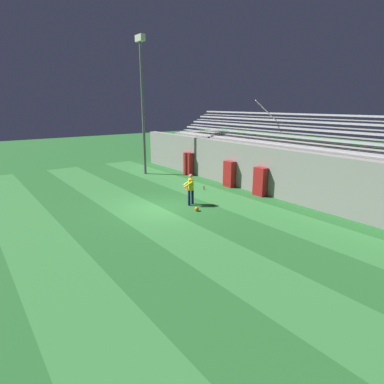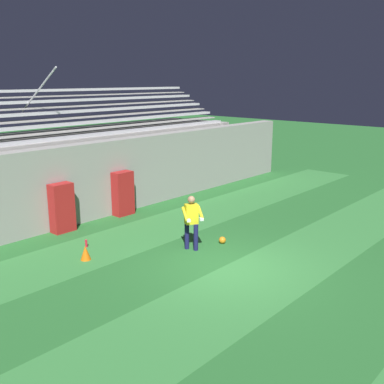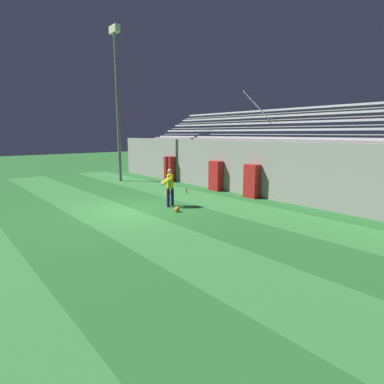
{
  "view_description": "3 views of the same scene",
  "coord_description": "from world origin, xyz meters",
  "px_view_note": "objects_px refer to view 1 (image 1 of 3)",
  "views": [
    {
      "loc": [
        13.5,
        -8.01,
        5.19
      ],
      "look_at": [
        1.39,
        0.95,
        1.04
      ],
      "focal_mm": 30.0,
      "sensor_mm": 36.0,
      "label": 1
    },
    {
      "loc": [
        -9.07,
        -6.92,
        5.01
      ],
      "look_at": [
        1.8,
        2.9,
        1.31
      ],
      "focal_mm": 42.0,
      "sensor_mm": 36.0,
      "label": 2
    },
    {
      "loc": [
        11.68,
        -6.36,
        3.18
      ],
      "look_at": [
        1.57,
        1.88,
        0.79
      ],
      "focal_mm": 30.0,
      "sensor_mm": 36.0,
      "label": 3
    }
  ],
  "objects_px": {
    "padding_pillar_gate_left": "(229,174)",
    "soccer_ball": "(197,209)",
    "traffic_cone": "(188,186)",
    "padding_pillar_gate_right": "(260,182)",
    "floodlight_pole": "(142,92)",
    "goalkeeper": "(191,187)",
    "water_bottle": "(204,188)",
    "padding_pillar_far_left": "(189,164)"
  },
  "relations": [
    {
      "from": "padding_pillar_gate_left",
      "to": "traffic_cone",
      "type": "bearing_deg",
      "value": -109.69
    },
    {
      "from": "goalkeeper",
      "to": "soccer_ball",
      "type": "xyz_separation_m",
      "value": [
        1.03,
        -0.37,
        -0.84
      ]
    },
    {
      "from": "floodlight_pole",
      "to": "goalkeeper",
      "type": "bearing_deg",
      "value": -12.46
    },
    {
      "from": "padding_pillar_gate_left",
      "to": "padding_pillar_far_left",
      "type": "distance_m",
      "value": 4.49
    },
    {
      "from": "floodlight_pole",
      "to": "water_bottle",
      "type": "xyz_separation_m",
      "value": [
        6.39,
        0.66,
        -5.91
      ]
    },
    {
      "from": "padding_pillar_far_left",
      "to": "floodlight_pole",
      "type": "relative_size",
      "value": 0.17
    },
    {
      "from": "padding_pillar_gate_left",
      "to": "padding_pillar_gate_right",
      "type": "bearing_deg",
      "value": 0.0
    },
    {
      "from": "padding_pillar_gate_right",
      "to": "padding_pillar_far_left",
      "type": "relative_size",
      "value": 1.0
    },
    {
      "from": "water_bottle",
      "to": "soccer_ball",
      "type": "bearing_deg",
      "value": -43.5
    },
    {
      "from": "padding_pillar_gate_left",
      "to": "water_bottle",
      "type": "xyz_separation_m",
      "value": [
        -0.35,
        -1.81,
        -0.71
      ]
    },
    {
      "from": "padding_pillar_gate_right",
      "to": "floodlight_pole",
      "type": "xyz_separation_m",
      "value": [
        -9.36,
        -2.48,
        5.2
      ]
    },
    {
      "from": "goalkeeper",
      "to": "traffic_cone",
      "type": "bearing_deg",
      "value": 146.69
    },
    {
      "from": "padding_pillar_gate_left",
      "to": "goalkeeper",
      "type": "height_order",
      "value": "goalkeeper"
    },
    {
      "from": "padding_pillar_gate_right",
      "to": "traffic_cone",
      "type": "bearing_deg",
      "value": -143.54
    },
    {
      "from": "traffic_cone",
      "to": "goalkeeper",
      "type": "bearing_deg",
      "value": -33.31
    },
    {
      "from": "traffic_cone",
      "to": "water_bottle",
      "type": "xyz_separation_m",
      "value": [
        0.59,
        0.81,
        -0.09
      ]
    },
    {
      "from": "padding_pillar_gate_left",
      "to": "goalkeeper",
      "type": "relative_size",
      "value": 0.99
    },
    {
      "from": "water_bottle",
      "to": "padding_pillar_gate_left",
      "type": "bearing_deg",
      "value": 79.03
    },
    {
      "from": "padding_pillar_far_left",
      "to": "water_bottle",
      "type": "bearing_deg",
      "value": -23.67
    },
    {
      "from": "padding_pillar_far_left",
      "to": "padding_pillar_gate_right",
      "type": "bearing_deg",
      "value": 0.0
    },
    {
      "from": "padding_pillar_gate_right",
      "to": "traffic_cone",
      "type": "relative_size",
      "value": 3.95
    },
    {
      "from": "floodlight_pole",
      "to": "soccer_ball",
      "type": "distance_m",
      "value": 11.36
    },
    {
      "from": "floodlight_pole",
      "to": "water_bottle",
      "type": "height_order",
      "value": "floodlight_pole"
    },
    {
      "from": "padding_pillar_gate_left",
      "to": "water_bottle",
      "type": "height_order",
      "value": "padding_pillar_gate_left"
    },
    {
      "from": "padding_pillar_gate_left",
      "to": "floodlight_pole",
      "type": "bearing_deg",
      "value": -159.83
    },
    {
      "from": "traffic_cone",
      "to": "water_bottle",
      "type": "bearing_deg",
      "value": 54.08
    },
    {
      "from": "padding_pillar_gate_right",
      "to": "floodlight_pole",
      "type": "bearing_deg",
      "value": -165.17
    },
    {
      "from": "goalkeeper",
      "to": "water_bottle",
      "type": "xyz_separation_m",
      "value": [
        -2.02,
        2.52,
        -0.83
      ]
    },
    {
      "from": "padding_pillar_far_left",
      "to": "water_bottle",
      "type": "distance_m",
      "value": 4.57
    },
    {
      "from": "padding_pillar_gate_right",
      "to": "floodlight_pole",
      "type": "distance_m",
      "value": 10.99
    },
    {
      "from": "floodlight_pole",
      "to": "goalkeeper",
      "type": "xyz_separation_m",
      "value": [
        8.41,
        -1.86,
        -5.08
      ]
    },
    {
      "from": "floodlight_pole",
      "to": "water_bottle",
      "type": "bearing_deg",
      "value": 5.93
    },
    {
      "from": "traffic_cone",
      "to": "padding_pillar_gate_left",
      "type": "bearing_deg",
      "value": 70.31
    },
    {
      "from": "padding_pillar_gate_right",
      "to": "water_bottle",
      "type": "xyz_separation_m",
      "value": [
        -2.96,
        -1.81,
        -0.71
      ]
    },
    {
      "from": "padding_pillar_gate_left",
      "to": "soccer_ball",
      "type": "xyz_separation_m",
      "value": [
        2.7,
        -4.7,
        -0.72
      ]
    },
    {
      "from": "padding_pillar_gate_right",
      "to": "padding_pillar_far_left",
      "type": "xyz_separation_m",
      "value": [
        -7.1,
        0.0,
        0.0
      ]
    },
    {
      "from": "water_bottle",
      "to": "padding_pillar_far_left",
      "type": "bearing_deg",
      "value": 156.33
    },
    {
      "from": "padding_pillar_far_left",
      "to": "floodlight_pole",
      "type": "distance_m",
      "value": 6.19
    },
    {
      "from": "padding_pillar_gate_right",
      "to": "padding_pillar_far_left",
      "type": "height_order",
      "value": "same"
    },
    {
      "from": "traffic_cone",
      "to": "padding_pillar_far_left",
      "type": "bearing_deg",
      "value": 143.53
    },
    {
      "from": "padding_pillar_gate_right",
      "to": "soccer_ball",
      "type": "bearing_deg",
      "value": -88.99
    },
    {
      "from": "soccer_ball",
      "to": "goalkeeper",
      "type": "bearing_deg",
      "value": 160.29
    }
  ]
}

